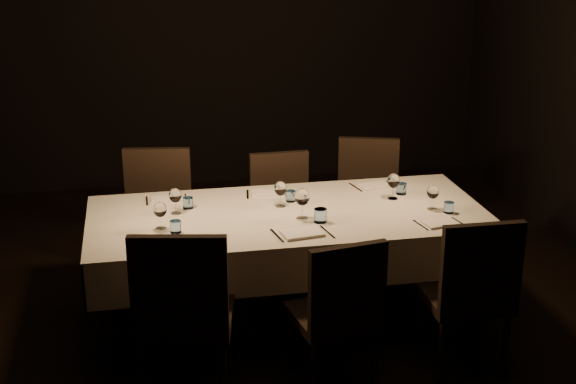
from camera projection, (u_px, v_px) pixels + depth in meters
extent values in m
cube|color=black|center=(288.00, 320.00, 5.35)|extent=(5.00, 6.00, 0.01)
cube|color=black|center=(227.00, 31.00, 7.63)|extent=(5.00, 0.01, 3.00)
cube|color=black|center=(511.00, 348.00, 2.07)|extent=(5.00, 0.01, 3.00)
cube|color=black|center=(288.00, 217.00, 5.11)|extent=(2.40, 1.00, 0.04)
cylinder|color=black|center=(112.00, 316.00, 4.64)|extent=(0.07, 0.07, 0.71)
cylinder|color=black|center=(114.00, 258.00, 5.42)|extent=(0.07, 0.07, 0.71)
cylinder|color=black|center=(475.00, 284.00, 5.04)|extent=(0.07, 0.07, 0.71)
cylinder|color=black|center=(428.00, 234.00, 5.82)|extent=(0.07, 0.07, 0.71)
cube|color=beige|center=(288.00, 213.00, 5.10)|extent=(2.52, 1.12, 0.01)
cube|color=beige|center=(273.00, 205.00, 5.66)|extent=(2.52, 0.01, 0.28)
cube|color=beige|center=(306.00, 270.00, 4.63)|extent=(2.52, 0.01, 0.28)
cube|color=beige|center=(471.00, 221.00, 5.37)|extent=(0.01, 1.12, 0.28)
cube|color=beige|center=(88.00, 249.00, 4.92)|extent=(0.01, 1.12, 0.28)
cylinder|color=black|center=(228.00, 339.00, 4.66)|extent=(0.04, 0.04, 0.44)
cylinder|color=black|center=(223.00, 379.00, 4.26)|extent=(0.04, 0.04, 0.44)
cylinder|color=black|center=(156.00, 339.00, 4.66)|extent=(0.04, 0.04, 0.44)
cylinder|color=black|center=(144.00, 379.00, 4.26)|extent=(0.04, 0.04, 0.44)
cube|color=black|center=(186.00, 318.00, 4.38)|extent=(0.59, 0.59, 0.07)
cube|color=black|center=(179.00, 286.00, 4.07)|extent=(0.50, 0.14, 0.54)
cube|color=silver|center=(155.00, 244.00, 4.59)|extent=(0.21, 0.15, 0.01)
cube|color=silver|center=(132.00, 247.00, 4.56)|extent=(0.03, 0.19, 0.01)
cube|color=silver|center=(178.00, 243.00, 4.61)|extent=(0.03, 0.19, 0.01)
cylinder|color=silver|center=(176.00, 227.00, 4.77)|extent=(0.07, 0.07, 0.07)
cylinder|color=white|center=(161.00, 228.00, 4.84)|extent=(0.06, 0.06, 0.00)
cylinder|color=white|center=(161.00, 222.00, 4.82)|extent=(0.01, 0.01, 0.08)
ellipsoid|color=white|center=(160.00, 209.00, 4.80)|extent=(0.08, 0.08, 0.09)
cylinder|color=black|center=(347.00, 330.00, 4.81)|extent=(0.04, 0.04, 0.38)
cylinder|color=black|center=(374.00, 360.00, 4.49)|extent=(0.04, 0.04, 0.38)
cylinder|color=black|center=(291.00, 341.00, 4.69)|extent=(0.04, 0.04, 0.38)
cylinder|color=black|center=(315.00, 372.00, 4.37)|extent=(0.04, 0.04, 0.38)
cube|color=black|center=(332.00, 316.00, 4.52)|extent=(0.51, 0.51, 0.06)
cube|color=black|center=(348.00, 287.00, 4.26)|extent=(0.44, 0.12, 0.48)
cube|color=silver|center=(302.00, 233.00, 4.74)|extent=(0.26, 0.19, 0.02)
cube|color=silver|center=(277.00, 236.00, 4.72)|extent=(0.05, 0.22, 0.01)
cube|color=silver|center=(327.00, 232.00, 4.77)|extent=(0.05, 0.22, 0.01)
cylinder|color=silver|center=(320.00, 215.00, 4.93)|extent=(0.08, 0.08, 0.09)
cylinder|color=white|center=(302.00, 218.00, 5.00)|extent=(0.07, 0.07, 0.00)
cylinder|color=white|center=(302.00, 211.00, 4.98)|extent=(0.01, 0.01, 0.09)
ellipsoid|color=white|center=(302.00, 197.00, 4.95)|extent=(0.10, 0.10, 0.11)
cylinder|color=black|center=(479.00, 314.00, 4.98)|extent=(0.04, 0.04, 0.41)
cylinder|color=black|center=(505.00, 345.00, 4.62)|extent=(0.04, 0.04, 0.41)
cylinder|color=black|center=(419.00, 320.00, 4.92)|extent=(0.04, 0.04, 0.41)
cylinder|color=black|center=(442.00, 352.00, 4.56)|extent=(0.04, 0.04, 0.41)
cube|color=black|center=(464.00, 297.00, 4.69)|extent=(0.47, 0.47, 0.06)
cube|color=black|center=(482.00, 267.00, 4.41)|extent=(0.47, 0.06, 0.51)
cube|color=silver|center=(440.00, 223.00, 4.90)|extent=(0.22, 0.16, 0.01)
cube|color=silver|center=(421.00, 225.00, 4.88)|extent=(0.05, 0.18, 0.01)
cube|color=silver|center=(460.00, 222.00, 4.92)|extent=(0.04, 0.18, 0.01)
cylinder|color=silver|center=(449.00, 207.00, 5.08)|extent=(0.07, 0.07, 0.07)
cylinder|color=white|center=(432.00, 209.00, 5.15)|extent=(0.06, 0.06, 0.00)
cylinder|color=white|center=(432.00, 203.00, 5.14)|extent=(0.01, 0.01, 0.08)
ellipsoid|color=white|center=(433.00, 192.00, 5.11)|extent=(0.08, 0.08, 0.09)
cylinder|color=black|center=(126.00, 273.00, 5.54)|extent=(0.04, 0.04, 0.41)
cylinder|color=black|center=(135.00, 251.00, 5.91)|extent=(0.04, 0.04, 0.41)
cylinder|color=black|center=(183.00, 273.00, 5.55)|extent=(0.04, 0.04, 0.41)
cylinder|color=black|center=(188.00, 250.00, 5.93)|extent=(0.04, 0.04, 0.41)
cube|color=black|center=(157.00, 231.00, 5.66)|extent=(0.54, 0.54, 0.06)
cube|color=black|center=(158.00, 183.00, 5.76)|extent=(0.48, 0.12, 0.51)
cube|color=silver|center=(167.00, 199.00, 5.31)|extent=(0.21, 0.13, 0.01)
cube|color=silver|center=(147.00, 201.00, 5.29)|extent=(0.01, 0.18, 0.01)
cube|color=silver|center=(186.00, 199.00, 5.33)|extent=(0.01, 0.18, 0.01)
cylinder|color=silver|center=(188.00, 203.00, 5.16)|extent=(0.07, 0.07, 0.07)
cylinder|color=white|center=(176.00, 213.00, 5.08)|extent=(0.06, 0.06, 0.00)
cylinder|color=white|center=(176.00, 207.00, 5.07)|extent=(0.01, 0.01, 0.08)
ellipsoid|color=white|center=(175.00, 195.00, 5.04)|extent=(0.08, 0.08, 0.09)
cylinder|color=black|center=(266.00, 265.00, 5.71)|extent=(0.04, 0.04, 0.38)
cylinder|color=black|center=(257.00, 246.00, 6.04)|extent=(0.04, 0.04, 0.38)
cylinder|color=black|center=(314.00, 261.00, 5.78)|extent=(0.04, 0.04, 0.38)
cylinder|color=black|center=(302.00, 242.00, 6.11)|extent=(0.04, 0.04, 0.38)
cube|color=black|center=(285.00, 226.00, 5.84)|extent=(0.45, 0.45, 0.06)
cube|color=black|center=(279.00, 183.00, 5.93)|extent=(0.44, 0.06, 0.47)
cube|color=silver|center=(267.00, 193.00, 5.43)|extent=(0.22, 0.15, 0.01)
cube|color=silver|center=(248.00, 195.00, 5.41)|extent=(0.04, 0.19, 0.01)
cube|color=silver|center=(286.00, 192.00, 5.46)|extent=(0.04, 0.19, 0.01)
cylinder|color=silver|center=(291.00, 196.00, 5.28)|extent=(0.07, 0.07, 0.07)
cylinder|color=white|center=(281.00, 206.00, 5.20)|extent=(0.06, 0.06, 0.00)
cylinder|color=white|center=(281.00, 200.00, 5.19)|extent=(0.01, 0.01, 0.08)
ellipsoid|color=white|center=(280.00, 189.00, 5.16)|extent=(0.08, 0.08, 0.09)
cylinder|color=black|center=(339.00, 249.00, 5.95)|extent=(0.04, 0.04, 0.40)
cylinder|color=black|center=(342.00, 230.00, 6.31)|extent=(0.04, 0.04, 0.40)
cylinder|color=black|center=(391.00, 252.00, 5.91)|extent=(0.04, 0.04, 0.40)
cylinder|color=black|center=(390.00, 232.00, 6.27)|extent=(0.04, 0.04, 0.40)
cube|color=black|center=(367.00, 213.00, 6.04)|extent=(0.58, 0.58, 0.06)
cube|color=black|center=(368.00, 169.00, 6.13)|extent=(0.45, 0.19, 0.50)
cube|color=silver|center=(374.00, 186.00, 5.57)|extent=(0.24, 0.18, 0.02)
cube|color=silver|center=(356.00, 188.00, 5.55)|extent=(0.05, 0.19, 0.01)
cube|color=silver|center=(393.00, 185.00, 5.60)|extent=(0.05, 0.19, 0.01)
cylinder|color=silver|center=(401.00, 189.00, 5.42)|extent=(0.07, 0.07, 0.08)
cylinder|color=white|center=(393.00, 198.00, 5.34)|extent=(0.07, 0.07, 0.00)
cylinder|color=white|center=(393.00, 192.00, 5.33)|extent=(0.01, 0.01, 0.08)
ellipsoid|color=white|center=(394.00, 181.00, 5.30)|extent=(0.08, 0.08, 0.10)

